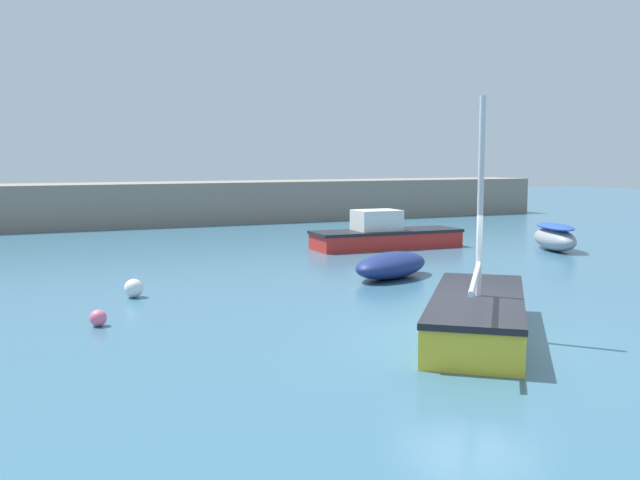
{
  "coord_description": "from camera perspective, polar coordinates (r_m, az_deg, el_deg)",
  "views": [
    {
      "loc": [
        -8.59,
        -11.71,
        3.64
      ],
      "look_at": [
        1.04,
        9.82,
        0.93
      ],
      "focal_mm": 40.0,
      "sensor_mm": 36.0,
      "label": 1
    }
  ],
  "objects": [
    {
      "name": "mooring_buoy_pink",
      "position": [
        16.32,
        -17.32,
        -5.97
      ],
      "size": [
        0.37,
        0.37,
        0.37
      ],
      "primitive_type": "sphere",
      "color": "#EA668C",
      "rests_on": "ground_plane"
    },
    {
      "name": "harbor_breakwater",
      "position": [
        40.6,
        -11.86,
        2.9
      ],
      "size": [
        46.9,
        3.85,
        2.3
      ],
      "primitive_type": "cube",
      "color": "gray",
      "rests_on": "ground_plane"
    },
    {
      "name": "rowboat_with_red_cover",
      "position": [
        29.75,
        18.27,
        0.23
      ],
      "size": [
        2.21,
        3.36,
        1.06
      ],
      "rotation": [
        0.0,
        0.0,
        4.36
      ],
      "color": "gray",
      "rests_on": "ground_plane"
    },
    {
      "name": "ground_plane",
      "position": [
        14.99,
        11.89,
        -8.04
      ],
      "size": [
        120.0,
        120.0,
        0.2
      ],
      "primitive_type": "cube",
      "color": "#38667F"
    },
    {
      "name": "cabin_cruiser_white",
      "position": [
        29.06,
        5.18,
        0.38
      ],
      "size": [
        6.27,
        2.09,
        1.57
      ],
      "rotation": [
        0.0,
        0.0,
        6.25
      ],
      "color": "red",
      "rests_on": "ground_plane"
    },
    {
      "name": "rowboat_white_midwater",
      "position": [
        21.87,
        5.72,
        -2.02
      ],
      "size": [
        3.5,
        2.79,
        0.78
      ],
      "rotation": [
        0.0,
        0.0,
        3.63
      ],
      "color": "navy",
      "rests_on": "ground_plane"
    },
    {
      "name": "mooring_buoy_white",
      "position": [
        19.36,
        -14.68,
        -3.75
      ],
      "size": [
        0.49,
        0.49,
        0.49
      ],
      "primitive_type": "sphere",
      "color": "white",
      "rests_on": "ground_plane"
    },
    {
      "name": "sailboat_twin_hulled",
      "position": [
        15.06,
        12.49,
        -5.85
      ],
      "size": [
        4.93,
        5.52,
        4.88
      ],
      "rotation": [
        0.0,
        0.0,
        0.9
      ],
      "color": "yellow",
      "rests_on": "ground_plane"
    }
  ]
}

